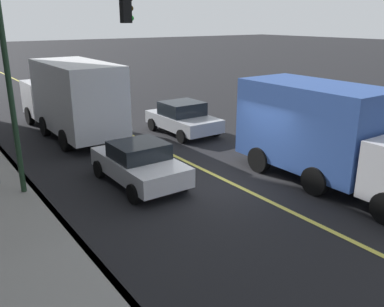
{
  "coord_description": "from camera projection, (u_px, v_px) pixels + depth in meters",
  "views": [
    {
      "loc": [
        -9.51,
        8.28,
        5.18
      ],
      "look_at": [
        0.26,
        1.37,
        1.22
      ],
      "focal_mm": 38.06,
      "sensor_mm": 36.0,
      "label": 1
    }
  ],
  "objects": [
    {
      "name": "ground",
      "position": [
        230.0,
        183.0,
        13.54
      ],
      "size": [
        200.0,
        200.0,
        0.0
      ],
      "primitive_type": "plane",
      "color": "black"
    },
    {
      "name": "sidewalk_slab",
      "position": [
        0.0,
        246.0,
        9.61
      ],
      "size": [
        80.0,
        3.32,
        0.15
      ],
      "primitive_type": "cube",
      "color": "gray",
      "rests_on": "ground"
    },
    {
      "name": "curb_edge",
      "position": [
        66.0,
        227.0,
        10.48
      ],
      "size": [
        80.0,
        0.16,
        0.15
      ],
      "primitive_type": "cube",
      "color": "slate",
      "rests_on": "ground"
    },
    {
      "name": "lane_stripe_center",
      "position": [
        230.0,
        183.0,
        13.54
      ],
      "size": [
        80.0,
        0.16,
        0.01
      ],
      "primitive_type": "cube",
      "color": "#D8CC4C",
      "rests_on": "ground"
    },
    {
      "name": "car_silver",
      "position": [
        183.0,
        118.0,
        19.21
      ],
      "size": [
        3.9,
        2.1,
        1.49
      ],
      "color": "#A8AAB2",
      "rests_on": "ground"
    },
    {
      "name": "car_white",
      "position": [
        139.0,
        163.0,
        13.28
      ],
      "size": [
        3.84,
        1.96,
        1.41
      ],
      "color": "silver",
      "rests_on": "ground"
    },
    {
      "name": "truck_white",
      "position": [
        71.0,
        97.0,
        18.61
      ],
      "size": [
        7.99,
        2.6,
        3.42
      ],
      "color": "silver",
      "rests_on": "ground"
    },
    {
      "name": "truck_blue",
      "position": [
        329.0,
        133.0,
        13.16
      ],
      "size": [
        7.0,
        2.62,
        3.19
      ],
      "color": "silver",
      "rests_on": "ground"
    },
    {
      "name": "traffic_light_mast",
      "position": [
        58.0,
        51.0,
        12.02
      ],
      "size": [
        0.28,
        4.1,
        6.26
      ],
      "color": "#1E3823",
      "rests_on": "ground"
    }
  ]
}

